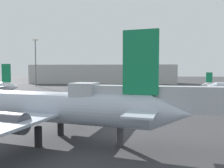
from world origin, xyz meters
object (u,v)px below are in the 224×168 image
Objects in this scene: airplane_at_gate at (43,106)px; light_mast_left at (36,60)px; baggage_cart at (102,109)px; jet_bridge at (164,100)px.

airplane_at_gate is 87.84m from light_mast_left.
airplane_at_gate is 16.29m from baggage_cart.
light_mast_left is (-47.57, 81.94, 7.93)m from jet_bridge.
airplane_at_gate is 11.35× the size of baggage_cart.
airplane_at_gate is at bearing -84.50° from baggage_cart.
light_mast_left reaches higher than airplane_at_gate.
light_mast_left is (-35.17, 79.99, 9.01)m from airplane_at_gate.
jet_bridge is 95.07m from light_mast_left.
jet_bridge is (12.39, -1.95, 1.08)m from airplane_at_gate.
airplane_at_gate is 12.59m from jet_bridge.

